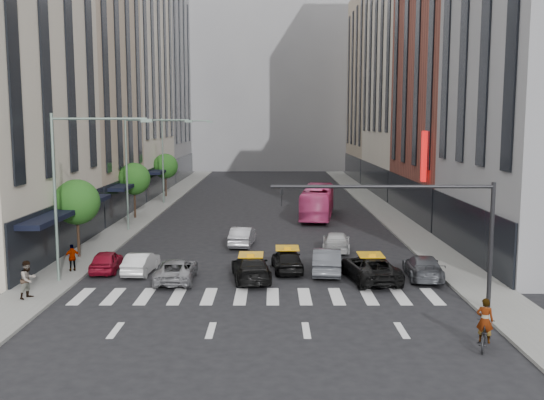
{
  "coord_description": "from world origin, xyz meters",
  "views": [
    {
      "loc": [
        0.57,
        -27.96,
        8.64
      ],
      "look_at": [
        0.56,
        8.35,
        4.0
      ],
      "focal_mm": 40.0,
      "sensor_mm": 36.0,
      "label": 1
    }
  ],
  "objects_px": {
    "streetlamp_far": "(172,149)",
    "pedestrian_far": "(72,258)",
    "taxi_left": "(251,268)",
    "streetlamp_near": "(72,175)",
    "streetlamp_mid": "(138,158)",
    "car_red": "(106,261)",
    "pedestrian_near": "(28,279)",
    "taxi_center": "(287,260)",
    "car_white_front": "(141,263)",
    "bus": "(318,202)",
    "motorcycle": "(484,336)"
  },
  "relations": [
    {
      "from": "taxi_center",
      "to": "motorcycle",
      "type": "height_order",
      "value": "taxi_center"
    },
    {
      "from": "car_red",
      "to": "motorcycle",
      "type": "distance_m",
      "value": 21.58
    },
    {
      "from": "streetlamp_far",
      "to": "car_white_front",
      "type": "xyz_separation_m",
      "value": [
        3.04,
        -29.81,
        -5.29
      ]
    },
    {
      "from": "motorcycle",
      "to": "car_white_front",
      "type": "bearing_deg",
      "value": -12.84
    },
    {
      "from": "taxi_left",
      "to": "bus",
      "type": "relative_size",
      "value": 0.46
    },
    {
      "from": "taxi_center",
      "to": "bus",
      "type": "bearing_deg",
      "value": -104.35
    },
    {
      "from": "streetlamp_mid",
      "to": "car_red",
      "type": "bearing_deg",
      "value": -86.0
    },
    {
      "from": "streetlamp_near",
      "to": "motorcycle",
      "type": "distance_m",
      "value": 21.74
    },
    {
      "from": "pedestrian_near",
      "to": "car_white_front",
      "type": "bearing_deg",
      "value": -13.42
    },
    {
      "from": "streetlamp_far",
      "to": "taxi_left",
      "type": "bearing_deg",
      "value": -73.21
    },
    {
      "from": "taxi_left",
      "to": "taxi_center",
      "type": "relative_size",
      "value": 1.19
    },
    {
      "from": "streetlamp_far",
      "to": "taxi_center",
      "type": "xyz_separation_m",
      "value": [
        11.49,
        -29.37,
        -5.21
      ]
    },
    {
      "from": "streetlamp_mid",
      "to": "car_white_front",
      "type": "relative_size",
      "value": 2.4
    },
    {
      "from": "motorcycle",
      "to": "pedestrian_far",
      "type": "distance_m",
      "value": 22.9
    },
    {
      "from": "streetlamp_far",
      "to": "car_white_front",
      "type": "bearing_deg",
      "value": -84.17
    },
    {
      "from": "taxi_left",
      "to": "streetlamp_near",
      "type": "bearing_deg",
      "value": -3.06
    },
    {
      "from": "car_red",
      "to": "taxi_center",
      "type": "xyz_separation_m",
      "value": [
        10.56,
        0.02,
        0.06
      ]
    },
    {
      "from": "streetlamp_far",
      "to": "motorcycle",
      "type": "relative_size",
      "value": 4.71
    },
    {
      "from": "streetlamp_near",
      "to": "taxi_center",
      "type": "bearing_deg",
      "value": 12.89
    },
    {
      "from": "bus",
      "to": "pedestrian_far",
      "type": "relative_size",
      "value": 6.78
    },
    {
      "from": "streetlamp_mid",
      "to": "motorcycle",
      "type": "distance_m",
      "value": 32.16
    },
    {
      "from": "bus",
      "to": "motorcycle",
      "type": "xyz_separation_m",
      "value": [
        4.01,
        -32.32,
        -0.97
      ]
    },
    {
      "from": "streetlamp_near",
      "to": "car_white_front",
      "type": "relative_size",
      "value": 2.4
    },
    {
      "from": "streetlamp_near",
      "to": "pedestrian_far",
      "type": "relative_size",
      "value": 5.78
    },
    {
      "from": "car_white_front",
      "to": "taxi_left",
      "type": "distance_m",
      "value": 6.57
    },
    {
      "from": "car_red",
      "to": "car_white_front",
      "type": "relative_size",
      "value": 0.99
    },
    {
      "from": "taxi_center",
      "to": "pedestrian_near",
      "type": "distance_m",
      "value": 14.07
    },
    {
      "from": "streetlamp_near",
      "to": "bus",
      "type": "xyz_separation_m",
      "value": [
        14.76,
        22.78,
        -4.43
      ]
    },
    {
      "from": "streetlamp_mid",
      "to": "car_white_front",
      "type": "xyz_separation_m",
      "value": [
        3.04,
        -13.81,
        -5.29
      ]
    },
    {
      "from": "streetlamp_near",
      "to": "streetlamp_mid",
      "type": "bearing_deg",
      "value": 90.0
    },
    {
      "from": "taxi_left",
      "to": "bus",
      "type": "xyz_separation_m",
      "value": [
        5.32,
        22.09,
        0.77
      ]
    },
    {
      "from": "pedestrian_far",
      "to": "taxi_center",
      "type": "bearing_deg",
      "value": 155.05
    },
    {
      "from": "streetlamp_far",
      "to": "pedestrian_far",
      "type": "distance_m",
      "value": 30.26
    },
    {
      "from": "streetlamp_mid",
      "to": "car_white_front",
      "type": "bearing_deg",
      "value": -77.57
    },
    {
      "from": "streetlamp_near",
      "to": "taxi_left",
      "type": "height_order",
      "value": "streetlamp_near"
    },
    {
      "from": "streetlamp_far",
      "to": "streetlamp_mid",
      "type": "bearing_deg",
      "value": -90.0
    },
    {
      "from": "streetlamp_mid",
      "to": "pedestrian_near",
      "type": "bearing_deg",
      "value": -93.76
    },
    {
      "from": "car_red",
      "to": "pedestrian_near",
      "type": "distance_m",
      "value": 6.3
    },
    {
      "from": "car_red",
      "to": "pedestrian_near",
      "type": "bearing_deg",
      "value": 66.09
    },
    {
      "from": "car_white_front",
      "to": "pedestrian_near",
      "type": "distance_m",
      "value": 6.98
    },
    {
      "from": "car_white_front",
      "to": "taxi_left",
      "type": "xyz_separation_m",
      "value": [
        6.4,
        -1.5,
        0.08
      ]
    },
    {
      "from": "streetlamp_far",
      "to": "car_red",
      "type": "distance_m",
      "value": 29.88
    },
    {
      "from": "car_red",
      "to": "taxi_center",
      "type": "bearing_deg",
      "value": 176.73
    },
    {
      "from": "car_red",
      "to": "pedestrian_far",
      "type": "bearing_deg",
      "value": 10.08
    },
    {
      "from": "streetlamp_far",
      "to": "bus",
      "type": "relative_size",
      "value": 0.85
    },
    {
      "from": "car_white_front",
      "to": "motorcycle",
      "type": "relative_size",
      "value": 1.96
    },
    {
      "from": "streetlamp_far",
      "to": "pedestrian_near",
      "type": "bearing_deg",
      "value": -92.06
    },
    {
      "from": "streetlamp_mid",
      "to": "taxi_center",
      "type": "distance_m",
      "value": 18.39
    },
    {
      "from": "pedestrian_far",
      "to": "pedestrian_near",
      "type": "bearing_deg",
      "value": 59.03
    },
    {
      "from": "streetlamp_mid",
      "to": "taxi_left",
      "type": "relative_size",
      "value": 1.86
    }
  ]
}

